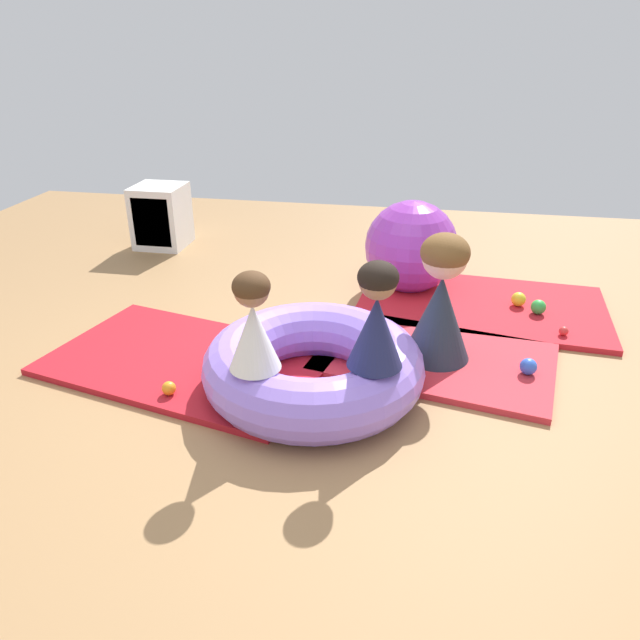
{
  "coord_description": "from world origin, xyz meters",
  "views": [
    {
      "loc": [
        0.69,
        -2.75,
        1.84
      ],
      "look_at": [
        0.13,
        0.27,
        0.35
      ],
      "focal_mm": 33.87,
      "sensor_mm": 36.0,
      "label": 1
    }
  ],
  "objects_px": {
    "adult_seated": "(441,299)",
    "play_ball_green": "(538,307)",
    "play_ball_orange": "(169,388)",
    "storage_cube": "(160,217)",
    "inflatable_cushion": "(313,366)",
    "play_ball_yellow": "(519,299)",
    "child_in_navy": "(376,317)",
    "play_ball_blue": "(528,366)",
    "child_in_white": "(253,323)",
    "play_ball_red": "(564,331)",
    "exercise_ball_large": "(411,247)"
  },
  "relations": [
    {
      "from": "play_ball_red",
      "to": "storage_cube",
      "type": "height_order",
      "value": "storage_cube"
    },
    {
      "from": "storage_cube",
      "to": "child_in_navy",
      "type": "bearing_deg",
      "value": -47.54
    },
    {
      "from": "inflatable_cushion",
      "to": "play_ball_yellow",
      "type": "relative_size",
      "value": 11.98
    },
    {
      "from": "play_ball_blue",
      "to": "storage_cube",
      "type": "height_order",
      "value": "storage_cube"
    },
    {
      "from": "play_ball_orange",
      "to": "play_ball_green",
      "type": "xyz_separation_m",
      "value": [
        2.11,
        1.43,
        0.01
      ]
    },
    {
      "from": "child_in_navy",
      "to": "play_ball_blue",
      "type": "xyz_separation_m",
      "value": [
        0.84,
        0.56,
        -0.51
      ]
    },
    {
      "from": "child_in_white",
      "to": "exercise_ball_large",
      "type": "bearing_deg",
      "value": 1.1
    },
    {
      "from": "play_ball_green",
      "to": "play_ball_red",
      "type": "distance_m",
      "value": 0.33
    },
    {
      "from": "play_ball_orange",
      "to": "storage_cube",
      "type": "bearing_deg",
      "value": 114.37
    },
    {
      "from": "play_ball_orange",
      "to": "play_ball_blue",
      "type": "distance_m",
      "value": 2.03
    },
    {
      "from": "play_ball_green",
      "to": "storage_cube",
      "type": "bearing_deg",
      "value": 162.72
    },
    {
      "from": "child_in_white",
      "to": "play_ball_orange",
      "type": "height_order",
      "value": "child_in_white"
    },
    {
      "from": "storage_cube",
      "to": "play_ball_green",
      "type": "bearing_deg",
      "value": -17.28
    },
    {
      "from": "child_in_navy",
      "to": "play_ball_orange",
      "type": "bearing_deg",
      "value": -63.96
    },
    {
      "from": "play_ball_red",
      "to": "storage_cube",
      "type": "distance_m",
      "value": 3.59
    },
    {
      "from": "adult_seated",
      "to": "exercise_ball_large",
      "type": "bearing_deg",
      "value": -115.26
    },
    {
      "from": "child_in_white",
      "to": "child_in_navy",
      "type": "height_order",
      "value": "child_in_navy"
    },
    {
      "from": "adult_seated",
      "to": "play_ball_yellow",
      "type": "xyz_separation_m",
      "value": [
        0.57,
        0.85,
        -0.33
      ]
    },
    {
      "from": "play_ball_orange",
      "to": "storage_cube",
      "type": "xyz_separation_m",
      "value": [
        -1.1,
        2.43,
        0.2
      ]
    },
    {
      "from": "child_in_navy",
      "to": "play_ball_green",
      "type": "bearing_deg",
      "value": 169.38
    },
    {
      "from": "play_ball_green",
      "to": "exercise_ball_large",
      "type": "bearing_deg",
      "value": 158.11
    },
    {
      "from": "child_in_navy",
      "to": "play_ball_green",
      "type": "relative_size",
      "value": 5.28
    },
    {
      "from": "adult_seated",
      "to": "storage_cube",
      "type": "relative_size",
      "value": 1.38
    },
    {
      "from": "play_ball_orange",
      "to": "play_ball_green",
      "type": "relative_size",
      "value": 0.74
    },
    {
      "from": "adult_seated",
      "to": "storage_cube",
      "type": "xyz_separation_m",
      "value": [
        -2.52,
        1.74,
        -0.14
      ]
    },
    {
      "from": "play_ball_orange",
      "to": "play_ball_green",
      "type": "height_order",
      "value": "play_ball_green"
    },
    {
      "from": "play_ball_orange",
      "to": "child_in_navy",
      "type": "bearing_deg",
      "value": 1.09
    },
    {
      "from": "play_ball_blue",
      "to": "child_in_white",
      "type": "bearing_deg",
      "value": -154.11
    },
    {
      "from": "storage_cube",
      "to": "play_ball_orange",
      "type": "bearing_deg",
      "value": -65.63
    },
    {
      "from": "adult_seated",
      "to": "play_ball_green",
      "type": "xyz_separation_m",
      "value": [
        0.69,
        0.74,
        -0.32
      ]
    },
    {
      "from": "inflatable_cushion",
      "to": "exercise_ball_large",
      "type": "bearing_deg",
      "value": 74.03
    },
    {
      "from": "exercise_ball_large",
      "to": "play_ball_green",
      "type": "bearing_deg",
      "value": -21.89
    },
    {
      "from": "inflatable_cushion",
      "to": "play_ball_red",
      "type": "height_order",
      "value": "inflatable_cushion"
    },
    {
      "from": "child_in_navy",
      "to": "play_ball_red",
      "type": "xyz_separation_m",
      "value": [
        1.13,
        1.1,
        -0.53
      ]
    },
    {
      "from": "inflatable_cushion",
      "to": "play_ball_orange",
      "type": "xyz_separation_m",
      "value": [
        -0.75,
        -0.23,
        -0.09
      ]
    },
    {
      "from": "child_in_navy",
      "to": "play_ball_blue",
      "type": "distance_m",
      "value": 1.13
    },
    {
      "from": "storage_cube",
      "to": "play_ball_red",
      "type": "bearing_deg",
      "value": -21.44
    },
    {
      "from": "play_ball_orange",
      "to": "child_in_white",
      "type": "bearing_deg",
      "value": -11.67
    },
    {
      "from": "play_ball_green",
      "to": "exercise_ball_large",
      "type": "xyz_separation_m",
      "value": [
        -0.91,
        0.37,
        0.26
      ]
    },
    {
      "from": "play_ball_orange",
      "to": "play_ball_blue",
      "type": "xyz_separation_m",
      "value": [
        1.95,
        0.58,
        0.01
      ]
    },
    {
      "from": "play_ball_orange",
      "to": "storage_cube",
      "type": "distance_m",
      "value": 2.68
    },
    {
      "from": "child_in_navy",
      "to": "exercise_ball_large",
      "type": "distance_m",
      "value": 1.8
    },
    {
      "from": "adult_seated",
      "to": "inflatable_cushion",
      "type": "bearing_deg",
      "value": -1.8
    },
    {
      "from": "child_in_white",
      "to": "storage_cube",
      "type": "relative_size",
      "value": 0.9
    },
    {
      "from": "inflatable_cushion",
      "to": "play_ball_green",
      "type": "distance_m",
      "value": 1.81
    },
    {
      "from": "child_in_white",
      "to": "storage_cube",
      "type": "distance_m",
      "value": 3.04
    },
    {
      "from": "play_ball_red",
      "to": "play_ball_yellow",
      "type": "height_order",
      "value": "play_ball_yellow"
    },
    {
      "from": "exercise_ball_large",
      "to": "storage_cube",
      "type": "distance_m",
      "value": 2.39
    },
    {
      "from": "inflatable_cushion",
      "to": "adult_seated",
      "type": "xyz_separation_m",
      "value": [
        0.67,
        0.46,
        0.25
      ]
    },
    {
      "from": "child_in_navy",
      "to": "play_ball_green",
      "type": "xyz_separation_m",
      "value": [
        1.01,
        1.41,
        -0.5
      ]
    }
  ]
}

